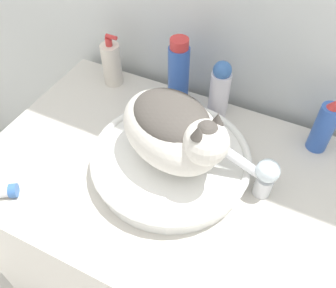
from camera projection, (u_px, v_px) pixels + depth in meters
name	position (u px, v px, depth m)	size (l,w,h in m)	color
vanity_counter	(163.00, 242.00, 1.22)	(0.94, 0.63, 0.82)	beige
sink_basin	(171.00, 160.00, 0.89)	(0.40, 0.40, 0.06)	white
cat	(174.00, 129.00, 0.80)	(0.32, 0.33, 0.19)	silver
faucet	(261.00, 173.00, 0.82)	(0.16, 0.06, 0.14)	silver
shampoo_bottle_tall	(179.00, 74.00, 1.01)	(0.06, 0.06, 0.22)	#335BB7
spray_bottle_trigger	(324.00, 127.00, 0.91)	(0.05, 0.05, 0.16)	#335BB7
lotion_bottle_white	(220.00, 90.00, 0.99)	(0.06, 0.06, 0.19)	silver
soap_pump_bottle	(112.00, 64.00, 1.11)	(0.06, 0.06, 0.17)	silver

